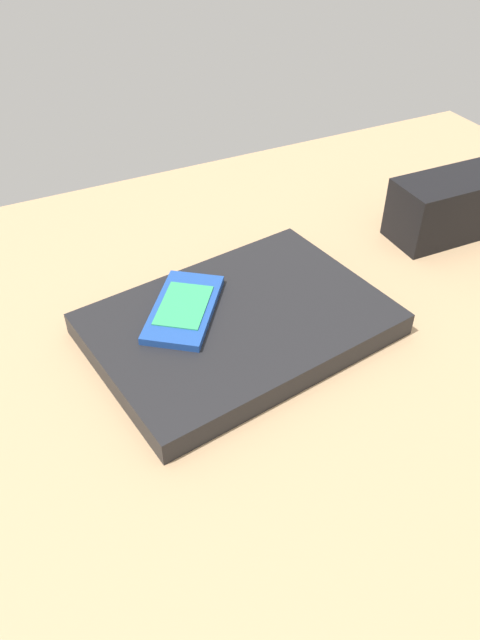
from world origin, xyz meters
TOP-DOWN VIEW (x-y plane):
  - desk_surface at (0.00, 0.00)cm, footprint 120.00×80.00cm
  - laptop_closed at (-4.45, -0.20)cm, footprint 33.39×25.58cm
  - cell_phone_on_laptop at (-9.49, 3.06)cm, footprint 12.15×13.30cm
  - desk_organizer at (29.08, 6.24)cm, footprint 15.16×7.65cm

SIDE VIEW (x-z plane):
  - desk_surface at x=0.00cm, z-range 0.00..3.00cm
  - laptop_closed at x=-4.45cm, z-range 3.00..5.59cm
  - cell_phone_on_laptop at x=-9.49cm, z-range 5.55..6.52cm
  - desk_organizer at x=29.08cm, z-range 3.00..11.01cm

